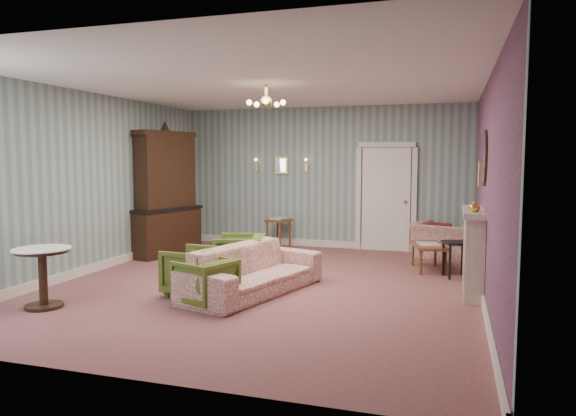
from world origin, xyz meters
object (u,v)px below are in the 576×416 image
(olive_chair_a, at_px, (205,279))
(pedestal_table, at_px, (43,278))
(side_table_black, at_px, (456,260))
(olive_chair_b, at_px, (195,269))
(dresser, at_px, (166,190))
(fireplace, at_px, (473,251))
(sofa_chintz, at_px, (253,261))
(olive_chair_c, at_px, (240,254))
(wingback_chair, at_px, (444,234))
(coffee_table, at_px, (428,257))

(olive_chair_a, bearing_deg, pedestal_table, -49.16)
(side_table_black, bearing_deg, olive_chair_b, -147.83)
(dresser, bearing_deg, fireplace, 1.40)
(sofa_chintz, height_order, dresser, dresser)
(olive_chair_b, relative_size, fireplace, 0.51)
(dresser, bearing_deg, olive_chair_c, -19.25)
(olive_chair_a, xyz_separation_m, side_table_black, (3.03, 2.55, -0.04))
(sofa_chintz, bearing_deg, wingback_chair, -19.31)
(olive_chair_a, height_order, coffee_table, olive_chair_a)
(olive_chair_b, xyz_separation_m, sofa_chintz, (0.73, 0.32, 0.08))
(olive_chair_c, height_order, dresser, dresser)
(olive_chair_a, height_order, fireplace, fireplace)
(coffee_table, bearing_deg, pedestal_table, -140.25)
(olive_chair_c, xyz_separation_m, side_table_black, (3.20, 1.00, -0.09))
(olive_chair_c, height_order, pedestal_table, pedestal_table)
(wingback_chair, xyz_separation_m, side_table_black, (0.22, -1.63, -0.16))
(olive_chair_b, distance_m, fireplace, 3.81)
(olive_chair_b, relative_size, wingback_chair, 0.71)
(pedestal_table, bearing_deg, fireplace, 24.78)
(fireplace, height_order, coffee_table, fireplace)
(fireplace, distance_m, coffee_table, 1.54)
(dresser, height_order, fireplace, dresser)
(olive_chair_c, height_order, side_table_black, olive_chair_c)
(sofa_chintz, bearing_deg, coffee_table, -28.44)
(side_table_black, bearing_deg, wingback_chair, 97.58)
(sofa_chintz, bearing_deg, olive_chair_c, 49.86)
(olive_chair_b, distance_m, wingback_chair, 4.92)
(sofa_chintz, relative_size, pedestal_table, 2.99)
(olive_chair_c, bearing_deg, olive_chair_a, -7.26)
(wingback_chair, height_order, side_table_black, wingback_chair)
(olive_chair_b, distance_m, sofa_chintz, 0.80)
(side_table_black, height_order, pedestal_table, pedestal_table)
(olive_chair_c, bearing_deg, pedestal_table, -50.50)
(olive_chair_c, distance_m, pedestal_table, 2.82)
(dresser, relative_size, fireplace, 1.79)
(dresser, relative_size, pedestal_table, 3.32)
(olive_chair_a, distance_m, wingback_chair, 5.04)
(dresser, height_order, side_table_black, dresser)
(wingback_chair, distance_m, pedestal_table, 6.76)
(olive_chair_b, height_order, coffee_table, olive_chair_b)
(sofa_chintz, xyz_separation_m, coffee_table, (2.23, 2.26, -0.22))
(olive_chair_a, bearing_deg, side_table_black, 150.22)
(olive_chair_b, distance_m, dresser, 3.31)
(olive_chair_b, bearing_deg, dresser, -137.68)
(sofa_chintz, xyz_separation_m, dresser, (-2.64, 2.23, 0.81))
(wingback_chair, relative_size, side_table_black, 1.79)
(olive_chair_c, relative_size, coffee_table, 0.87)
(sofa_chintz, relative_size, wingback_chair, 2.21)
(olive_chair_c, distance_m, side_table_black, 3.36)
(coffee_table, bearing_deg, wingback_chair, 79.44)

